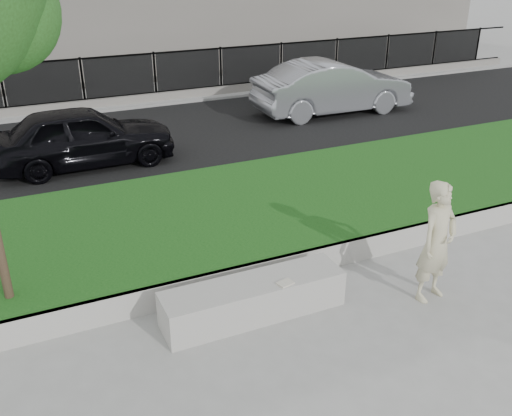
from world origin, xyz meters
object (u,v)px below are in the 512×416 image
book (285,283)px  car_dark (83,136)px  man (437,242)px  car_silver (333,87)px  stone_bench (254,299)px

book → car_dark: bearing=89.0°
book → car_dark: 7.15m
man → car_silver: size_ratio=0.38×
book → stone_bench: bearing=137.6°
stone_bench → car_dark: (-1.09, 6.79, 0.46)m
book → car_silver: 10.33m
book → car_silver: bearing=42.1°
stone_bench → book: 0.50m
book → car_silver: size_ratio=0.04×
stone_bench → car_dark: car_dark is taller
car_silver → man: bearing=158.2°
car_silver → stone_bench: bearing=144.0°
stone_bench → man: size_ratio=1.42×
car_dark → man: bearing=-154.9°
book → car_dark: size_ratio=0.05×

